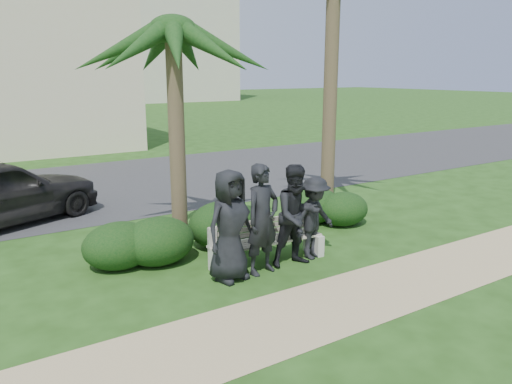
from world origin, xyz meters
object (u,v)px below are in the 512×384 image
man_d (314,218)px  palm_left (173,32)px  man_a (230,225)px  man_c (297,216)px  man_b (263,219)px  park_bench (267,244)px

man_d → palm_left: 4.37m
man_a → man_d: bearing=-10.7°
man_a → man_c: bearing=-14.9°
man_c → man_d: bearing=19.4°
man_b → man_c: bearing=-14.2°
park_bench → man_b: 0.77m
man_a → man_c: 1.30m
man_b → man_d: 1.19m
man_a → palm_left: bearing=74.7°
man_a → man_b: man_b is taller
park_bench → man_c: man_c is taller
park_bench → palm_left: bearing=113.8°
man_b → man_c: size_ratio=1.04×
man_a → palm_left: size_ratio=0.37×
man_b → man_c: (0.70, -0.03, -0.04)m
man_b → palm_left: size_ratio=0.38×
park_bench → man_b: bearing=-130.1°
park_bench → man_d: bearing=-14.1°
man_b → palm_left: bearing=88.7°
palm_left → man_d: bearing=-55.3°
man_c → man_d: 0.51m
palm_left → man_b: bearing=-79.6°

